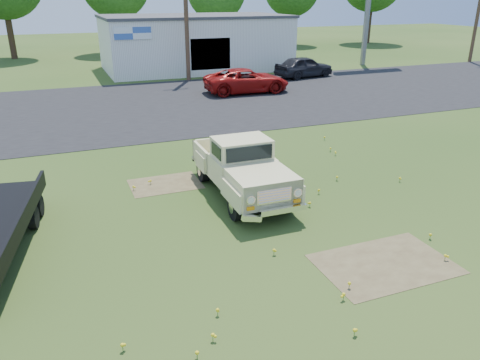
% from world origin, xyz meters
% --- Properties ---
extents(ground, '(140.00, 140.00, 0.00)m').
position_xyz_m(ground, '(0.00, 0.00, 0.00)').
color(ground, '#254315').
rests_on(ground, ground).
extents(asphalt_lot, '(90.00, 14.00, 0.02)m').
position_xyz_m(asphalt_lot, '(0.00, 15.00, 0.00)').
color(asphalt_lot, black).
rests_on(asphalt_lot, ground).
extents(dirt_patch_a, '(3.00, 2.00, 0.01)m').
position_xyz_m(dirt_patch_a, '(1.50, -3.00, 0.00)').
color(dirt_patch_a, brown).
rests_on(dirt_patch_a, ground).
extents(dirt_patch_b, '(2.20, 1.60, 0.01)m').
position_xyz_m(dirt_patch_b, '(-2.00, 3.50, 0.00)').
color(dirt_patch_b, brown).
rests_on(dirt_patch_b, ground).
extents(commercial_building, '(14.20, 8.20, 4.15)m').
position_xyz_m(commercial_building, '(6.00, 26.99, 2.10)').
color(commercial_building, silver).
rests_on(commercial_building, ground).
extents(utility_pole_mid, '(1.60, 0.30, 9.00)m').
position_xyz_m(utility_pole_mid, '(4.00, 22.00, 4.60)').
color(utility_pole_mid, '#4B3522').
rests_on(utility_pole_mid, ground).
extents(utility_pole_east, '(1.60, 0.30, 9.00)m').
position_xyz_m(utility_pole_east, '(30.00, 22.00, 4.60)').
color(utility_pole_east, '#4B3522').
rests_on(utility_pole_east, ground).
extents(vintage_pickup_truck, '(1.94, 4.91, 1.78)m').
position_xyz_m(vintage_pickup_truck, '(-0.04, 1.83, 0.89)').
color(vintage_pickup_truck, beige).
rests_on(vintage_pickup_truck, ground).
extents(red_pickup, '(5.28, 2.61, 1.44)m').
position_xyz_m(red_pickup, '(6.10, 16.36, 0.72)').
color(red_pickup, maroon).
rests_on(red_pickup, ground).
extents(dark_sedan, '(4.67, 2.53, 1.51)m').
position_xyz_m(dark_sedan, '(12.09, 20.06, 0.75)').
color(dark_sedan, black).
rests_on(dark_sedan, ground).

